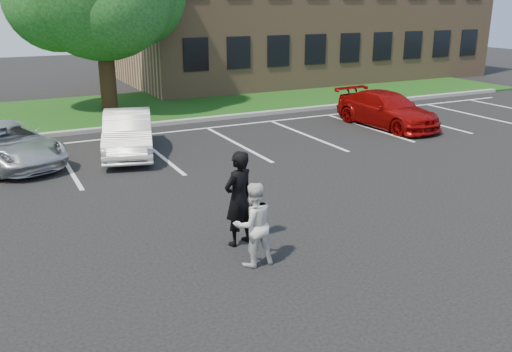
# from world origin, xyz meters

# --- Properties ---
(ground_plane) EXTENTS (90.00, 90.00, 0.00)m
(ground_plane) POSITION_xyz_m (0.00, 0.00, 0.00)
(ground_plane) COLOR black
(ground_plane) RESTS_ON ground
(curb) EXTENTS (40.00, 0.30, 0.15)m
(curb) POSITION_xyz_m (0.00, 12.00, 0.07)
(curb) COLOR gray
(curb) RESTS_ON ground
(grass_strip) EXTENTS (44.00, 8.00, 0.08)m
(grass_strip) POSITION_xyz_m (0.00, 16.00, 0.04)
(grass_strip) COLOR #11430C
(grass_strip) RESTS_ON ground
(stall_lines) EXTENTS (34.00, 5.36, 0.01)m
(stall_lines) POSITION_xyz_m (1.40, 8.95, 0.01)
(stall_lines) COLOR silver
(stall_lines) RESTS_ON ground
(office_building) EXTENTS (22.40, 10.40, 8.30)m
(office_building) POSITION_xyz_m (14.00, 21.99, 4.16)
(office_building) COLOR #8A684B
(office_building) RESTS_ON ground
(man_black_suit) EXTENTS (0.82, 0.67, 1.93)m
(man_black_suit) POSITION_xyz_m (-0.55, 0.66, 0.96)
(man_black_suit) COLOR black
(man_black_suit) RESTS_ON ground
(man_white_shirt) EXTENTS (0.79, 0.62, 1.59)m
(man_white_shirt) POSITION_xyz_m (-0.70, -0.27, 0.79)
(man_white_shirt) COLOR silver
(man_white_shirt) RESTS_ON ground
(car_silver_minivan) EXTENTS (3.40, 4.88, 1.24)m
(car_silver_minivan) POSITION_xyz_m (-4.28, 8.77, 0.62)
(car_silver_minivan) COLOR #B1B4B9
(car_silver_minivan) RESTS_ON ground
(car_white_sedan) EXTENTS (2.47, 4.39, 1.37)m
(car_white_sedan) POSITION_xyz_m (-0.82, 8.35, 0.69)
(car_white_sedan) COLOR white
(car_white_sedan) RESTS_ON ground
(car_red_compact) EXTENTS (2.21, 4.71, 1.33)m
(car_red_compact) POSITION_xyz_m (9.16, 7.84, 0.66)
(car_red_compact) COLOR #940908
(car_red_compact) RESTS_ON ground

